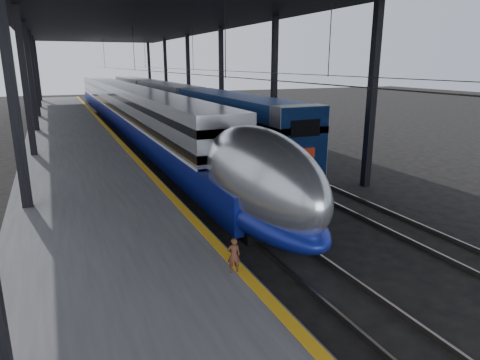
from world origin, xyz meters
TOP-DOWN VIEW (x-y plane):
  - ground at (0.00, 0.00)m, footprint 160.00×160.00m
  - platform at (-3.50, 20.00)m, footprint 6.00×80.00m
  - yellow_strip at (-0.70, 20.00)m, footprint 0.30×80.00m
  - rails at (4.50, 20.00)m, footprint 6.52×80.00m
  - canopy at (1.90, 20.00)m, footprint 18.00×75.00m
  - tgv_train at (2.00, 29.32)m, footprint 2.79×65.20m
  - second_train at (7.00, 34.02)m, footprint 2.87×56.05m
  - child at (-0.90, -2.69)m, footprint 0.37×0.29m

SIDE VIEW (x-z plane):
  - ground at x=0.00m, z-range 0.00..0.00m
  - rails at x=4.50m, z-range 0.00..0.16m
  - platform at x=-3.50m, z-range 0.00..1.00m
  - yellow_strip at x=-0.70m, z-range 1.00..1.01m
  - child at x=-0.90m, z-range 1.00..1.91m
  - tgv_train at x=2.00m, z-range -0.13..3.87m
  - second_train at x=7.00m, z-range 0.03..3.98m
  - canopy at x=1.90m, z-range 4.38..13.85m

